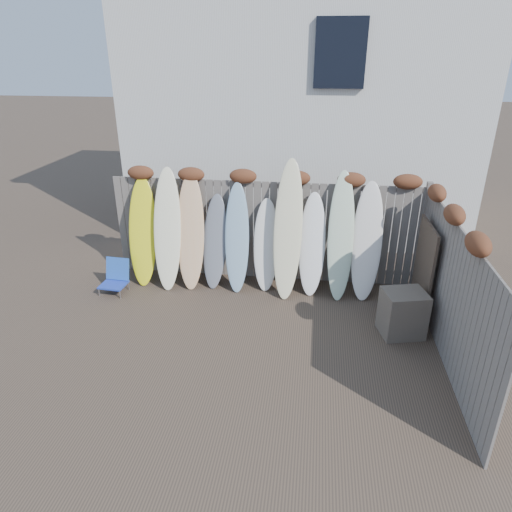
# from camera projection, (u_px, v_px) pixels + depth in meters

# --- Properties ---
(ground) EXTENTS (80.00, 80.00, 0.00)m
(ground) POSITION_uv_depth(u_px,v_px,m) (246.00, 344.00, 7.23)
(ground) COLOR #493A2D
(back_fence) EXTENTS (6.05, 0.28, 2.24)m
(back_fence) POSITION_uv_depth(u_px,v_px,m) (267.00, 223.00, 8.89)
(back_fence) COLOR slate
(back_fence) RESTS_ON ground
(right_fence) EXTENTS (0.28, 4.40, 2.24)m
(right_fence) POSITION_uv_depth(u_px,v_px,m) (451.00, 285.00, 6.62)
(right_fence) COLOR slate
(right_fence) RESTS_ON ground
(house) EXTENTS (8.50, 5.50, 6.33)m
(house) POSITION_uv_depth(u_px,v_px,m) (302.00, 95.00, 11.72)
(house) COLOR silver
(house) RESTS_ON ground
(beach_chair) EXTENTS (0.50, 0.53, 0.62)m
(beach_chair) POSITION_uv_depth(u_px,v_px,m) (116.00, 277.00, 8.74)
(beach_chair) COLOR #2440B6
(beach_chair) RESTS_ON ground
(wooden_crate) EXTENTS (0.77, 0.69, 0.76)m
(wooden_crate) POSITION_uv_depth(u_px,v_px,m) (403.00, 313.00, 7.35)
(wooden_crate) COLOR brown
(wooden_crate) RESTS_ON ground
(lattice_panel) EXTENTS (0.07, 1.10, 1.66)m
(lattice_panel) POSITION_uv_depth(u_px,v_px,m) (423.00, 270.00, 7.78)
(lattice_panel) COLOR #463B2A
(lattice_panel) RESTS_ON ground
(surfboard_0) EXTENTS (0.61, 0.78, 2.06)m
(surfboard_0) POSITION_uv_depth(u_px,v_px,m) (143.00, 232.00, 8.88)
(surfboard_0) COLOR yellow
(surfboard_0) RESTS_ON ground
(surfboard_1) EXTENTS (0.59, 0.84, 2.27)m
(surfboard_1) POSITION_uv_depth(u_px,v_px,m) (167.00, 229.00, 8.70)
(surfboard_1) COLOR white
(surfboard_1) RESTS_ON ground
(surfboard_2) EXTENTS (0.60, 0.81, 2.15)m
(surfboard_2) POSITION_uv_depth(u_px,v_px,m) (191.00, 232.00, 8.73)
(surfboard_2) COLOR #FACB78
(surfboard_2) RESTS_ON ground
(surfboard_3) EXTENTS (0.50, 0.67, 1.78)m
(surfboard_3) POSITION_uv_depth(u_px,v_px,m) (215.00, 242.00, 8.78)
(surfboard_3) COLOR slate
(surfboard_3) RESTS_ON ground
(surfboard_4) EXTENTS (0.52, 0.76, 2.02)m
(surfboard_4) POSITION_uv_depth(u_px,v_px,m) (237.00, 238.00, 8.63)
(surfboard_4) COLOR #81A4BF
(surfboard_4) RESTS_ON ground
(surfboard_5) EXTENTS (0.51, 0.65, 1.72)m
(surfboard_5) POSITION_uv_depth(u_px,v_px,m) (266.00, 245.00, 8.70)
(surfboard_5) COLOR white
(surfboard_5) RESTS_ON ground
(surfboard_6) EXTENTS (0.55, 0.89, 2.49)m
(surfboard_6) POSITION_uv_depth(u_px,v_px,m) (288.00, 230.00, 8.35)
(surfboard_6) COLOR #FBF3C2
(surfboard_6) RESTS_ON ground
(surfboard_7) EXTENTS (0.49, 0.67, 1.88)m
(surfboard_7) POSITION_uv_depth(u_px,v_px,m) (312.00, 244.00, 8.52)
(surfboard_7) COLOR white
(surfboard_7) RESTS_ON ground
(surfboard_8) EXTENTS (0.48, 0.81, 2.30)m
(surfboard_8) POSITION_uv_depth(u_px,v_px,m) (341.00, 236.00, 8.33)
(surfboard_8) COLOR silver
(surfboard_8) RESTS_ON ground
(surfboard_9) EXTENTS (0.60, 0.79, 2.12)m
(surfboard_9) POSITION_uv_depth(u_px,v_px,m) (367.00, 242.00, 8.34)
(surfboard_9) COLOR white
(surfboard_9) RESTS_ON ground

